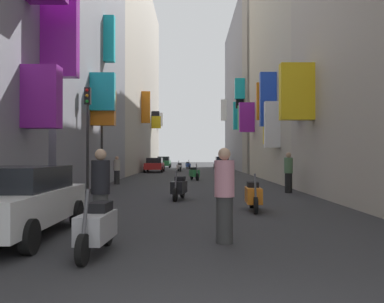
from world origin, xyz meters
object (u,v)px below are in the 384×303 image
parked_car_red (156,165)px  scooter_blue (189,165)px  pedestrian_crossing (226,165)px  pedestrian_mid_street (226,195)px  scooter_white (181,167)px  scooter_silver (98,227)px  scooter_green (196,173)px  pedestrian_far_away (102,192)px  traffic_light_near_corner (89,122)px  parked_car_blue (223,162)px  pedestrian_near_left (290,172)px  parked_car_white (17,200)px  pedestrian_near_right (118,170)px  scooter_black (180,187)px  traffic_light_far_corner (103,127)px  scooter_orange (255,195)px  parked_car_green (165,162)px

parked_car_red → scooter_blue: size_ratio=2.37×
pedestrian_crossing → pedestrian_mid_street: pedestrian_mid_street is taller
scooter_white → scooter_silver: (-0.28, -36.42, 0.00)m
scooter_green → pedestrian_far_away: pedestrian_far_away is taller
pedestrian_far_away → traffic_light_near_corner: 10.68m
scooter_blue → pedestrian_far_away: 42.52m
parked_car_blue → pedestrian_far_away: size_ratio=2.40×
scooter_blue → pedestrian_near_left: (4.75, -32.57, 0.44)m
parked_car_red → parked_car_white: size_ratio=0.99×
traffic_light_near_corner → pedestrian_near_right: bearing=86.6°
parked_car_white → scooter_black: size_ratio=2.35×
scooter_black → pedestrian_near_right: pedestrian_near_right is taller
scooter_silver → pedestrian_near_left: pedestrian_near_left is taller
pedestrian_mid_street → scooter_black: bearing=98.1°
pedestrian_mid_street → traffic_light_far_corner: (-5.28, 13.63, 2.23)m
scooter_orange → scooter_silver: bearing=-122.0°
parked_car_blue → traffic_light_far_corner: traffic_light_far_corner is taller
pedestrian_far_away → pedestrian_mid_street: bearing=-14.1°
scooter_orange → scooter_silver: same height
pedestrian_crossing → pedestrian_near_left: (1.30, -18.91, 0.13)m
parked_car_green → scooter_blue: (3.33, -4.94, -0.33)m
scooter_green → parked_car_white: bearing=-100.8°
parked_car_green → scooter_black: size_ratio=2.36×
scooter_orange → traffic_light_near_corner: (-6.49, 6.12, 2.70)m
parked_car_blue → parked_car_green: parked_car_blue is taller
parked_car_white → scooter_white: (2.26, 34.96, -0.29)m
pedestrian_near_right → parked_car_white: bearing=-87.2°
parked_car_blue → scooter_black: size_ratio=2.34×
parked_car_green → pedestrian_near_right: size_ratio=2.70×
traffic_light_near_corner → parked_car_blue: bearing=75.8°
scooter_black → pedestrian_crossing: pedestrian_crossing is taller
pedestrian_crossing → parked_car_blue: bearing=87.1°
pedestrian_near_right → pedestrian_far_away: size_ratio=0.90×
scooter_black → traffic_light_far_corner: 7.69m
scooter_green → pedestrian_mid_street: pedestrian_mid_street is taller
scooter_blue → traffic_light_far_corner: 29.90m
parked_car_blue → pedestrian_near_right: size_ratio=2.67×
pedestrian_far_away → scooter_white: bearing=89.1°
scooter_white → pedestrian_near_right: pedestrian_near_right is taller
parked_car_green → pedestrian_far_away: pedestrian_far_away is taller
traffic_light_near_corner → scooter_orange: bearing=-43.3°
parked_car_blue → traffic_light_far_corner: (-8.36, -30.18, 2.34)m
scooter_green → traffic_light_far_corner: 8.50m
pedestrian_near_right → pedestrian_near_left: bearing=-33.0°
scooter_orange → traffic_light_far_corner: 11.47m
scooter_silver → pedestrian_far_away: 1.63m
parked_car_red → parked_car_blue: size_ratio=1.00×
parked_car_blue → pedestrian_far_away: 43.54m
scooter_blue → scooter_green: same height
scooter_black → pedestrian_near_left: pedestrian_near_left is taller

